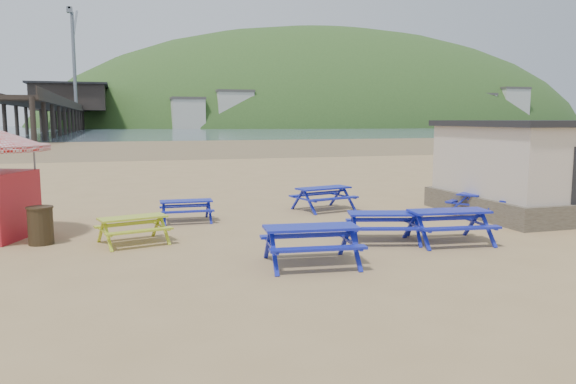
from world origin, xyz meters
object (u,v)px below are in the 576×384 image
object	(u,v)px
amenity_block	(562,167)
litter_bin	(40,225)
picnic_table_blue_a	(186,211)
picnic_table_blue_b	(323,199)
picnic_table_yellow	(133,230)

from	to	relation	value
amenity_block	litter_bin	bearing A→B (deg)	-179.16
picnic_table_blue_a	picnic_table_blue_b	size ratio (longest dim) A/B	0.73
picnic_table_blue_a	picnic_table_yellow	world-z (taller)	picnic_table_yellow
picnic_table_blue_b	amenity_block	xyz separation A→B (m)	(7.68, -2.77, 1.16)
picnic_table_blue_a	amenity_block	distance (m)	12.79
litter_bin	amenity_block	size ratio (longest dim) A/B	0.13
picnic_table_yellow	picnic_table_blue_b	bearing A→B (deg)	13.84
picnic_table_blue_a	picnic_table_blue_b	xyz separation A→B (m)	(4.90, 0.86, 0.07)
picnic_table_blue_b	picnic_table_blue_a	bearing A→B (deg)	175.55
litter_bin	picnic_table_blue_b	bearing A→B (deg)	18.78
picnic_table_blue_b	litter_bin	distance (m)	9.36
picnic_table_blue_b	amenity_block	distance (m)	8.25
picnic_table_blue_a	picnic_table_blue_b	world-z (taller)	picnic_table_blue_b
picnic_table_yellow	litter_bin	bearing A→B (deg)	149.90
picnic_table_blue_a	litter_bin	world-z (taller)	litter_bin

